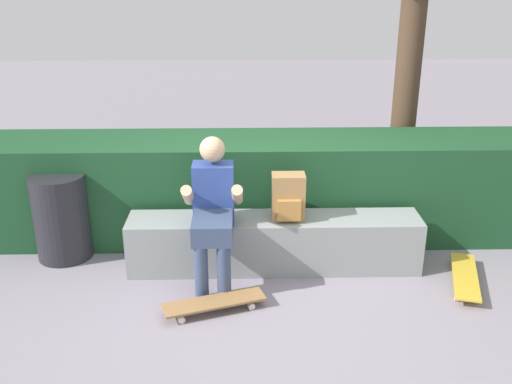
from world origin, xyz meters
The scene contains 8 objects.
ground_plane centered at (0.00, 0.00, 0.00)m, with size 24.00×24.00×0.00m, color gray.
bench_main centered at (0.00, 0.43, 0.24)m, with size 2.54×0.42×0.48m.
person_skater centered at (-0.52, 0.22, 0.67)m, with size 0.49×0.62×1.23m.
skateboard_near_person centered at (-0.50, -0.26, 0.07)m, with size 0.82×0.44×0.09m.
skateboard_beside_bench centered at (1.59, 0.09, 0.07)m, with size 0.41×0.82×0.09m.
backpack_on_bench centered at (0.12, 0.42, 0.67)m, with size 0.28×0.23×0.40m.
hedge_row centered at (-0.07, 1.12, 0.49)m, with size 5.54×0.80×0.98m.
trash_bin centered at (-1.91, 0.69, 0.40)m, with size 0.49×0.49×0.79m.
Camera 1 is at (-0.27, -4.21, 2.56)m, focal length 41.36 mm.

